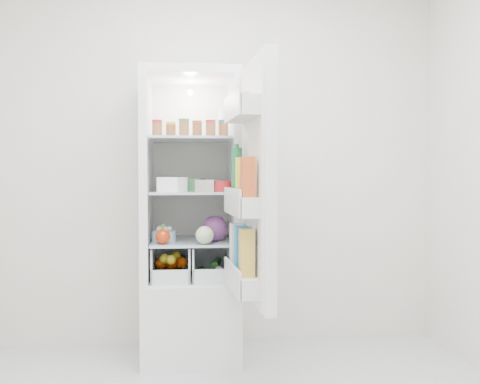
{
  "coord_description": "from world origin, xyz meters",
  "views": [
    {
      "loc": [
        -0.23,
        -2.19,
        1.17
      ],
      "look_at": [
        0.09,
        0.95,
        1.06
      ],
      "focal_mm": 40.0,
      "sensor_mm": 36.0,
      "label": 1
    }
  ],
  "objects": [
    {
      "name": "salad_bag",
      "position": [
        -0.12,
        0.97,
        0.8
      ],
      "size": [
        0.11,
        0.11,
        0.11
      ],
      "primitive_type": "sphere",
      "color": "#B7CB98",
      "rests_on": "shelf_low"
    },
    {
      "name": "tin_red",
      "position": [
        -0.01,
        1.06,
        1.09
      ],
      "size": [
        0.12,
        0.12,
        0.07
      ],
      "primitive_type": "cylinder",
      "rotation": [
        0.0,
        0.0,
        -0.23
      ],
      "color": "red",
      "rests_on": "shelf_mid"
    },
    {
      "name": "room_walls",
      "position": [
        0.0,
        0.0,
        1.59
      ],
      "size": [
        3.02,
        3.02,
        2.61
      ],
      "color": "silver",
      "rests_on": "ground"
    },
    {
      "name": "crisper_right",
      "position": [
        -0.08,
        1.19,
        0.61
      ],
      "size": [
        0.23,
        0.46,
        0.22
      ],
      "primitive_type": null,
      "color": "silver",
      "rests_on": "refrigerator"
    },
    {
      "name": "tub_cream",
      "position": [
        -0.1,
        1.14,
        1.09
      ],
      "size": [
        0.16,
        0.16,
        0.07
      ],
      "primitive_type": "cube",
      "rotation": [
        0.0,
        0.0,
        -0.35
      ],
      "color": "beige",
      "rests_on": "shelf_mid"
    },
    {
      "name": "refrigerator",
      "position": [
        -0.2,
        1.25,
        0.67
      ],
      "size": [
        0.6,
        0.6,
        1.8
      ],
      "color": "silver",
      "rests_on": "ground"
    },
    {
      "name": "red_cabbage",
      "position": [
        -0.05,
        1.11,
        0.83
      ],
      "size": [
        0.16,
        0.16,
        0.16
      ],
      "primitive_type": "sphere",
      "color": "#561D54",
      "rests_on": "shelf_low"
    },
    {
      "name": "shelf_mid",
      "position": [
        -0.2,
        1.19,
        1.05
      ],
      "size": [
        0.49,
        0.53,
        0.02
      ],
      "primitive_type": "cube",
      "color": "#A7B6C4",
      "rests_on": "refrigerator"
    },
    {
      "name": "fridge_door",
      "position": [
        0.12,
        0.61,
        1.09
      ],
      "size": [
        0.21,
        0.6,
        1.3
      ],
      "rotation": [
        0.0,
        0.0,
        1.64
      ],
      "color": "silver",
      "rests_on": "refrigerator"
    },
    {
      "name": "bell_pepper",
      "position": [
        -0.37,
        1.01,
        0.79
      ],
      "size": [
        0.09,
        0.09,
        0.09
      ],
      "primitive_type": "sphere",
      "color": "#B92F0B",
      "rests_on": "shelf_low"
    },
    {
      "name": "tub_white",
      "position": [
        -0.31,
        1.02,
        1.1
      ],
      "size": [
        0.18,
        0.18,
        0.09
      ],
      "primitive_type": "cube",
      "rotation": [
        0.0,
        0.0,
        -0.43
      ],
      "color": "white",
      "rests_on": "shelf_mid"
    },
    {
      "name": "mushroom_bowl",
      "position": [
        -0.36,
        1.09,
        0.78
      ],
      "size": [
        0.16,
        0.16,
        0.07
      ],
      "primitive_type": "cylinder",
      "rotation": [
        0.0,
        0.0,
        -0.08
      ],
      "color": "#8CAFD1",
      "rests_on": "shelf_low"
    },
    {
      "name": "citrus_pile",
      "position": [
        -0.32,
        1.17,
        0.58
      ],
      "size": [
        0.2,
        0.31,
        0.16
      ],
      "color": "#FF5D0D",
      "rests_on": "refrigerator"
    },
    {
      "name": "foil_tray",
      "position": [
        -0.28,
        1.3,
        1.08
      ],
      "size": [
        0.17,
        0.15,
        0.04
      ],
      "primitive_type": "cube",
      "rotation": [
        0.0,
        0.0,
        -0.33
      ],
      "color": "silver",
      "rests_on": "shelf_mid"
    },
    {
      "name": "squeeze_bottle",
      "position": [
        0.01,
        1.36,
        1.48
      ],
      "size": [
        0.06,
        0.06,
        0.19
      ],
      "primitive_type": "cylinder",
      "rotation": [
        0.0,
        0.0,
        -0.15
      ],
      "color": "white",
      "rests_on": "shelf_top"
    },
    {
      "name": "condiment_jars",
      "position": [
        -0.2,
        1.07,
        1.43
      ],
      "size": [
        0.46,
        0.16,
        0.08
      ],
      "color": "#B21919",
      "rests_on": "shelf_top"
    },
    {
      "name": "shelf_low",
      "position": [
        -0.2,
        1.19,
        0.74
      ],
      "size": [
        0.49,
        0.53,
        0.01
      ],
      "primitive_type": "cube",
      "color": "#A7B6C4",
      "rests_on": "refrigerator"
    },
    {
      "name": "crisper_left",
      "position": [
        -0.32,
        1.19,
        0.61
      ],
      "size": [
        0.23,
        0.46,
        0.22
      ],
      "primitive_type": null,
      "color": "silver",
      "rests_on": "refrigerator"
    },
    {
      "name": "shelf_top",
      "position": [
        -0.2,
        1.19,
        1.38
      ],
      "size": [
        0.49,
        0.53,
        0.02
      ],
      "primitive_type": "cube",
      "color": "#A7B6C4",
      "rests_on": "refrigerator"
    },
    {
      "name": "tub_green",
      "position": [
        -0.18,
        1.17,
        1.1
      ],
      "size": [
        0.13,
        0.16,
        0.08
      ],
      "primitive_type": "cube",
      "rotation": [
        0.0,
        0.0,
        -0.26
      ],
      "color": "#397D44",
      "rests_on": "shelf_mid"
    },
    {
      "name": "veg_pile",
      "position": [
        -0.07,
        1.18,
        0.56
      ],
      "size": [
        0.16,
        0.3,
        0.1
      ],
      "color": "#24511B",
      "rests_on": "refrigerator"
    }
  ]
}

